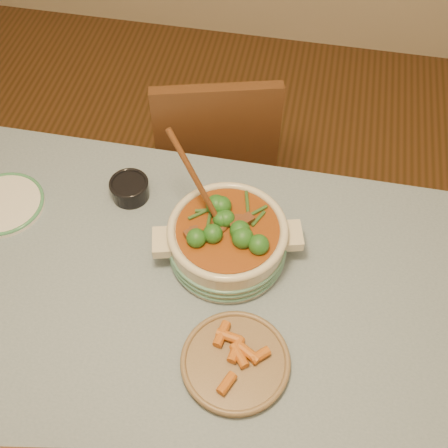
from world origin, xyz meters
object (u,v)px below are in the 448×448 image
(white_plate, at_px, (4,204))
(fried_plate, at_px, (235,361))
(dining_table, at_px, (169,321))
(condiment_bowl, at_px, (130,188))
(stew_casserole, at_px, (227,238))
(chair_far, at_px, (216,150))

(white_plate, relative_size, fried_plate, 0.74)
(dining_table, distance_m, fried_plate, 0.27)
(dining_table, distance_m, condiment_bowl, 0.41)
(condiment_bowl, bearing_deg, fried_plate, -48.91)
(condiment_bowl, xyz_separation_m, fried_plate, (0.41, -0.46, -0.02))
(condiment_bowl, bearing_deg, dining_table, -59.71)
(dining_table, distance_m, white_plate, 0.61)
(dining_table, xyz_separation_m, stew_casserole, (0.13, 0.19, 0.17))
(condiment_bowl, distance_m, chair_far, 0.55)
(fried_plate, xyz_separation_m, chair_far, (-0.24, 0.92, -0.26))
(condiment_bowl, relative_size, fried_plate, 0.42)
(stew_casserole, xyz_separation_m, chair_far, (-0.16, 0.61, -0.32))
(dining_table, xyz_separation_m, fried_plate, (0.21, -0.12, 0.11))
(dining_table, height_order, condiment_bowl, condiment_bowl)
(dining_table, xyz_separation_m, white_plate, (-0.56, 0.23, 0.10))
(white_plate, bearing_deg, chair_far, 47.36)
(stew_casserole, relative_size, chair_far, 0.45)
(stew_casserole, height_order, chair_far, stew_casserole)
(white_plate, height_order, fried_plate, fried_plate)
(stew_casserole, bearing_deg, condiment_bowl, 154.61)
(stew_casserole, relative_size, condiment_bowl, 2.88)
(chair_far, bearing_deg, dining_table, 77.17)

